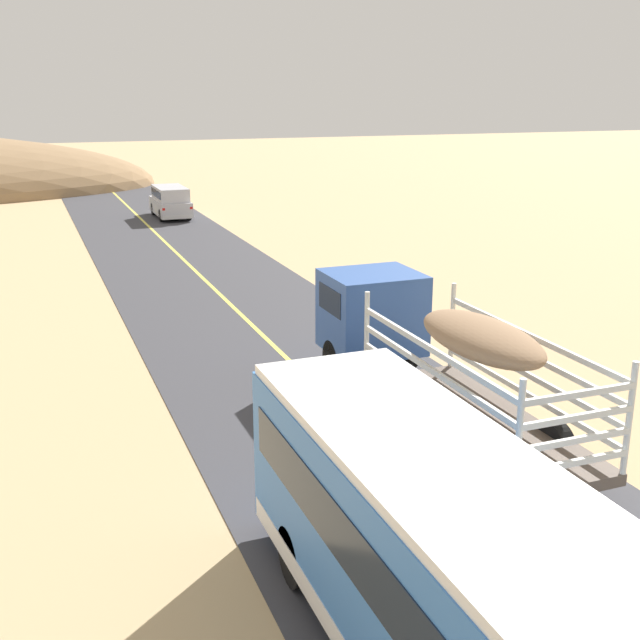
# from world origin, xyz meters

# --- Properties ---
(ground_plane) EXTENTS (240.00, 240.00, 0.00)m
(ground_plane) POSITION_xyz_m (0.00, 0.00, 0.00)
(ground_plane) COLOR tan
(road_surface) EXTENTS (8.00, 120.00, 0.02)m
(road_surface) POSITION_xyz_m (0.00, 0.00, 0.01)
(road_surface) COLOR #38383D
(road_surface) RESTS_ON ground
(road_centre_line) EXTENTS (0.16, 117.60, 0.00)m
(road_centre_line) POSITION_xyz_m (0.00, 0.00, 0.02)
(road_centre_line) COLOR #D8CC4C
(road_centre_line) RESTS_ON road_surface
(livestock_truck) EXTENTS (2.53, 9.70, 3.02)m
(livestock_truck) POSITION_xyz_m (1.80, 8.84, 1.79)
(livestock_truck) COLOR #3359A5
(livestock_truck) RESTS_ON road_surface
(bus) EXTENTS (2.54, 10.00, 3.21)m
(bus) POSITION_xyz_m (-2.30, -0.65, 1.75)
(bus) COLOR #3872C6
(bus) RESTS_ON road_surface
(car_far) EXTENTS (1.90, 4.62, 1.93)m
(car_far) POSITION_xyz_m (1.87, 41.04, 1.09)
(car_far) COLOR silver
(car_far) RESTS_ON road_surface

